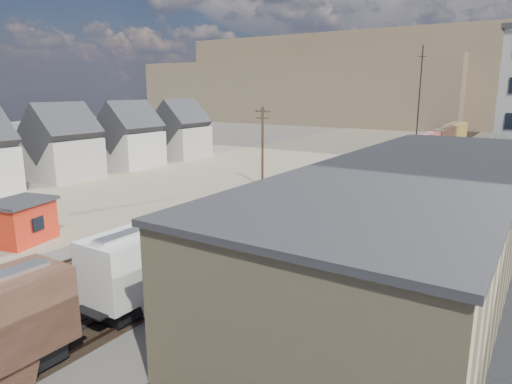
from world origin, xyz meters
The scene contains 10 objects.
ballast_bed centered at (0.00, 50.00, 0.03)m, with size 18.00×200.00×0.06m, color #4C4742.
dirt_yard centered at (-20.00, 40.00, 0.01)m, with size 24.00×180.00×0.03m, color #827359.
rail_tracks centered at (-0.55, 50.00, 0.11)m, with size 11.40×200.00×0.24m.
freight_train centered at (3.80, 51.12, 2.79)m, with size 3.00×119.74×4.46m.
warehouse centered at (14.98, 25.00, 3.65)m, with size 12.40×40.40×7.25m.
utility_pole_north centered at (-8.50, 42.00, 5.30)m, with size 2.20×0.32×10.00m.
radio_mast centered at (6.00, 60.00, 9.12)m, with size 1.20×0.16×18.00m.
townhouse_row centered at (-34.00, 25.00, 4.34)m, with size 8.15×68.16×10.47m.
hills_north centered at (0.17, 167.92, 14.10)m, with size 265.00×80.00×32.00m.
maintenance_shed centered at (-12.79, 12.42, 1.82)m, with size 4.78×5.59×3.55m.
Camera 1 is at (22.10, -6.84, 12.18)m, focal length 32.00 mm.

